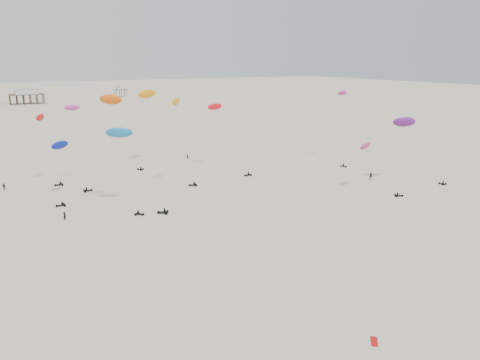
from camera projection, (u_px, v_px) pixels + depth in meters
ground_plane at (99, 134)px, 183.24m from camera, size 900.00×900.00×0.00m
pavilion_main at (27, 97)px, 303.37m from camera, size 21.00×13.00×9.80m
pavilion_small at (121, 92)px, 362.34m from camera, size 9.00×7.00×8.00m
rig_0 at (343, 113)px, 132.03m from camera, size 8.24×10.51×21.02m
rig_1 at (60, 158)px, 98.10m from camera, size 5.31×10.46×13.04m
rig_3 at (116, 120)px, 89.00m from camera, size 5.44×10.51×22.60m
rig_4 at (372, 155)px, 104.05m from camera, size 5.92×11.47×12.31m
rig_5 at (408, 129)px, 110.10m from camera, size 10.17×10.30×16.88m
rig_6 at (181, 125)px, 106.05m from camera, size 5.93×4.65×20.65m
rig_7 at (223, 122)px, 122.72m from camera, size 6.17×14.37×19.77m
rig_8 at (78, 140)px, 106.46m from camera, size 3.59×10.25×19.21m
rig_9 at (46, 139)px, 108.63m from camera, size 4.77×6.66×16.70m
rig_12 at (147, 100)px, 128.29m from camera, size 9.77×10.61×21.45m
rig_13 at (128, 148)px, 90.95m from camera, size 9.34×12.13×17.25m
spectator_0 at (65, 220)px, 86.66m from camera, size 0.82×0.86×1.96m
spectator_1 at (371, 180)px, 115.13m from camera, size 1.23×1.12×2.19m
spectator_2 at (4, 190)px, 106.09m from camera, size 1.33×1.10×1.98m
spectator_3 at (188, 159)px, 138.37m from camera, size 0.83×0.69×1.95m
grounded_kite_b at (374, 342)px, 49.50m from camera, size 1.71×1.82×0.07m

